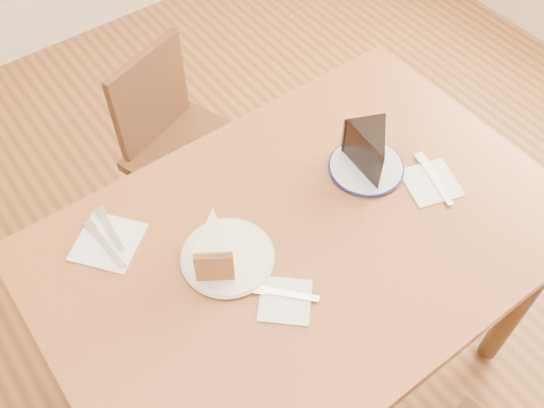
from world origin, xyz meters
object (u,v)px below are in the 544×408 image
Objects in this scene: table at (304,258)px; carrot_cake at (215,244)px; chair_far at (183,146)px; plate_navy at (366,167)px; plate_cream at (228,257)px; chocolate_cake at (372,155)px.

table is 0.26m from carrot_cake.
carrot_cake is (-0.20, 0.07, 0.15)m from table.
plate_navy is (0.19, -0.63, 0.35)m from chair_far.
plate_cream is (-0.23, -0.64, 0.35)m from chair_far.
plate_cream is at bearing 51.62° from chair_far.
table is 8.72× the size of chocolate_cake.
carrot_cake is (-0.25, -0.62, 0.40)m from chair_far.
chair_far is 5.33× the size of chocolate_cake.
plate_navy is at bearing -68.60° from chocolate_cake.
chocolate_cake is (0.19, -0.64, 0.40)m from chair_far.
carrot_cake is at bearing 160.08° from table.
carrot_cake is at bearing 22.40° from chocolate_cake.
chocolate_cake is at bearing 88.03° from chair_far.
carrot_cake is (-0.02, 0.02, 0.05)m from plate_cream.
plate_navy is at bearing 1.81° from plate_cream.
chair_far is 6.61× the size of carrot_cake.
plate_cream is (-0.18, 0.05, 0.10)m from table.
plate_navy is (0.24, 0.07, 0.10)m from table.
carrot_cake is at bearing 179.48° from plate_navy.
table is 6.73× the size of plate_navy.
carrot_cake reaches higher than chair_far.
carrot_cake is 0.81× the size of chocolate_cake.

